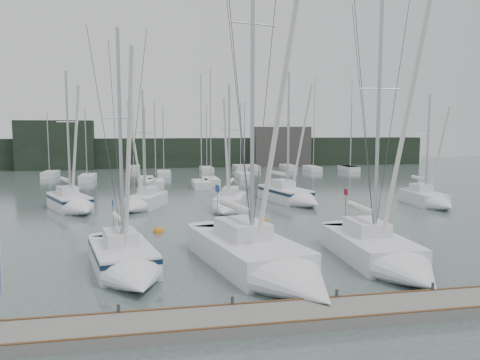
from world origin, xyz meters
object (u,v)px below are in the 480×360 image
Objects in this scene: sailboat_near_center at (270,265)px; sailboat_mid_b at (141,203)px; sailboat_mid_a at (74,204)px; buoy_b at (264,222)px; sailboat_mid_c at (228,205)px; sailboat_near_left at (128,265)px; sailboat_near_right at (388,258)px; buoy_a at (158,232)px; sailboat_mid_e at (431,201)px; sailboat_mid_d at (294,197)px; buoy_c at (123,224)px.

sailboat_mid_b is at bearing 94.35° from sailboat_near_center.
sailboat_mid_a is 15.78m from buoy_b.
sailboat_near_left is at bearing -97.92° from sailboat_mid_c.
sailboat_mid_a reaches higher than sailboat_mid_b.
sailboat_mid_c is 5.00m from buoy_b.
sailboat_near_right reaches higher than buoy_a.
sailboat_near_left is at bearing 175.86° from sailboat_near_right.
buoy_b is (-3.08, 12.40, -0.57)m from sailboat_near_right.
buoy_b is at bearing -50.15° from sailboat_mid_a.
sailboat_mid_e is (29.87, -3.34, -0.07)m from sailboat_mid_a.
sailboat_near_left is 0.62× the size of sailboat_near_center.
sailboat_mid_d is at bearing 38.14° from buoy_a.
buoy_c is (4.22, -5.84, -0.60)m from sailboat_mid_a.
sailboat_mid_a is 30.05m from sailboat_mid_e.
sailboat_mid_a reaches higher than buoy_a.
sailboat_mid_a is (-11.37, 19.56, -0.04)m from sailboat_near_center.
sailboat_mid_a is 11.14m from buoy_a.
buoy_a is at bearing -60.53° from sailboat_mid_b.
sailboat_mid_a is at bearing -173.72° from sailboat_mid_c.
buoy_a is (6.59, -8.96, -0.60)m from sailboat_mid_a.
sailboat_near_center reaches higher than buoy_a.
sailboat_near_right reaches higher than sailboat_mid_d.
sailboat_near_left is 18.06m from sailboat_mid_b.
sailboat_near_left reaches higher than buoy_c.
sailboat_mid_d is at bearing 41.46° from sailboat_near_left.
buoy_a is (-4.78, 10.61, -0.64)m from sailboat_near_center.
buoy_c is at bearing 81.83° from sailboat_near_left.
sailboat_near_center reaches higher than sailboat_near_right.
sailboat_mid_d is (7.39, 20.16, -0.03)m from sailboat_near_center.
buoy_a is at bearing 68.32° from sailboat_near_left.
sailboat_mid_d reaches higher than sailboat_mid_e.
sailboat_mid_c reaches higher than sailboat_mid_e.
sailboat_mid_b reaches higher than buoy_b.
sailboat_near_left is at bearing -85.95° from buoy_c.
sailboat_mid_d is at bearing 23.72° from sailboat_mid_b.
sailboat_mid_b is 9.11m from buoy_a.
buoy_b is at bearing 38.50° from sailboat_near_left.
buoy_c is (-2.37, 3.12, 0.00)m from buoy_a.
sailboat_mid_c reaches higher than buoy_a.
sailboat_near_left is 12.22m from buoy_c.
sailboat_mid_b is 6.01m from buoy_c.
sailboat_near_center reaches higher than buoy_b.
sailboat_mid_a is at bearing 126.33° from buoy_a.
sailboat_near_center is 1.62× the size of sailboat_mid_a.
sailboat_mid_d reaches higher than buoy_b.
sailboat_mid_d is at bearing 58.55° from buoy_b.
sailboat_near_center is at bearing -123.16° from sailboat_mid_d.
buoy_c is (-25.65, -2.49, -0.53)m from sailboat_mid_e.
buoy_a is at bearing 101.45° from sailboat_near_center.
sailboat_near_right reaches higher than sailboat_mid_e.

